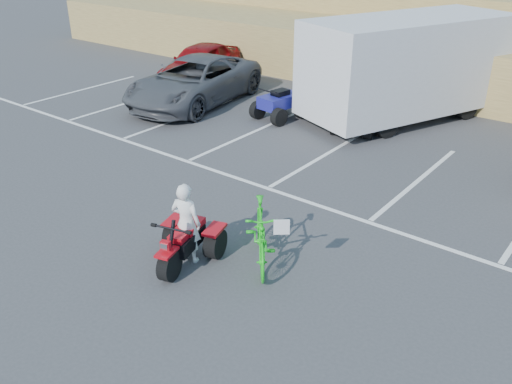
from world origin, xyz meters
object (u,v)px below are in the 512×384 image
Objects in this scene: green_dirt_bike at (261,234)px; quad_atv_green at (355,131)px; cargo_trailer at (407,65)px; quad_atv_blue at (280,118)px; rider at (186,223)px; red_car at (200,63)px; red_trike_atv at (185,263)px; grey_pickup at (194,81)px.

green_dirt_bike reaches higher than quad_atv_green.
cargo_trailer is 4.52× the size of quad_atv_blue.
rider reaches higher than red_car.
quad_atv_blue is (-3.46, 7.84, -0.80)m from rider.
red_trike_atv is 10.68m from cargo_trailer.
red_trike_atv is at bearing -57.33° from quad_atv_blue.
green_dirt_bike is at bearing -92.18° from quad_atv_green.
quad_atv_green reaches higher than red_trike_atv.
quad_atv_green is (5.89, 0.92, -0.79)m from grey_pickup.
rider is 8.39m from quad_atv_green.
rider is at bearing -101.10° from quad_atv_green.
red_car is at bearing 115.70° from red_trike_atv.
grey_pickup reaches higher than red_trike_atv.
quad_atv_green is at bearing -22.13° from red_car.
grey_pickup is 1.29× the size of red_car.
quad_atv_blue is (-4.59, 7.05, -0.60)m from green_dirt_bike.
red_car is at bearing 169.81° from quad_atv_blue.
red_trike_atv is at bearing -60.50° from red_car.
grey_pickup is (-7.96, 6.59, 0.19)m from green_dirt_bike.
green_dirt_bike is (1.08, 0.93, 0.60)m from red_trike_atv.
quad_atv_green is (-0.99, 8.44, 0.00)m from red_trike_atv.
quad_atv_blue is at bearing 97.71° from red_trike_atv.
rider is 0.79× the size of green_dirt_bike.
grey_pickup is at bearing -132.72° from cargo_trailer.
quad_atv_green is (2.52, 0.46, 0.00)m from quad_atv_blue.
rider is (-0.04, 0.14, 0.80)m from red_trike_atv.
rider is 0.98× the size of quad_atv_blue.
red_trike_atv is 0.21× the size of cargo_trailer.
rider reaches higher than quad_atv_blue.
red_car is 2.71× the size of quad_atv_blue.
green_dirt_bike is 0.35× the size of grey_pickup.
quad_atv_blue is at bearing 172.73° from quad_atv_green.
red_car is at bearing 98.04° from green_dirt_bike.
quad_atv_green is at bearing -83.14° from cargo_trailer.
rider is 0.28× the size of grey_pickup.
quad_atv_blue is (-3.09, -2.54, -1.73)m from cargo_trailer.
grey_pickup reaches higher than quad_atv_green.
red_trike_atv is 0.35× the size of red_car.
green_dirt_bike is 1.22× the size of quad_atv_green.
quad_atv_blue reaches higher than red_trike_atv.
cargo_trailer is at bearing 48.41° from quad_atv_blue.
cargo_trailer is 4.48× the size of quad_atv_green.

